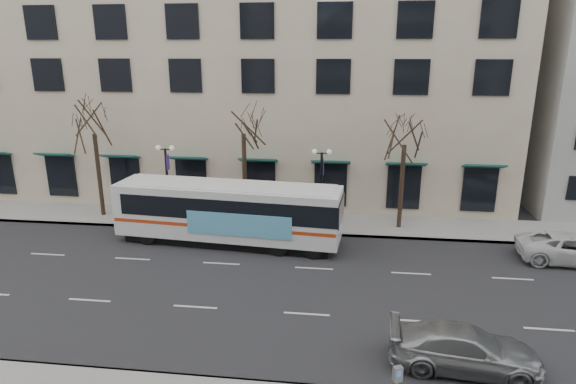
# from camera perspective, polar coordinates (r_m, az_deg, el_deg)

# --- Properties ---
(ground) EXTENTS (160.00, 160.00, 0.00)m
(ground) POSITION_cam_1_polar(r_m,az_deg,el_deg) (24.40, -9.29, -10.62)
(ground) COLOR black
(ground) RESTS_ON ground
(sidewalk_far) EXTENTS (80.00, 4.00, 0.15)m
(sidewalk_far) POSITION_cam_1_polar(r_m,az_deg,el_deg) (31.78, 3.93, -3.73)
(sidewalk_far) COLOR gray
(sidewalk_far) RESTS_ON ground
(building_hotel) EXTENTS (40.00, 20.00, 24.00)m
(building_hotel) POSITION_cam_1_polar(r_m,az_deg,el_deg) (42.66, -4.70, 17.71)
(building_hotel) COLOR #BFB292
(building_hotel) RESTS_ON ground
(tree_far_left) EXTENTS (3.60, 3.60, 8.34)m
(tree_far_left) POSITION_cam_1_polar(r_m,az_deg,el_deg) (34.13, -22.14, 7.98)
(tree_far_left) COLOR black
(tree_far_left) RESTS_ON ground
(tree_far_mid) EXTENTS (3.60, 3.60, 8.55)m
(tree_far_mid) POSITION_cam_1_polar(r_m,az_deg,el_deg) (30.58, -5.34, 8.64)
(tree_far_mid) COLOR black
(tree_far_mid) RESTS_ON ground
(tree_far_right) EXTENTS (3.60, 3.60, 8.06)m
(tree_far_right) POSITION_cam_1_polar(r_m,az_deg,el_deg) (30.18, 13.75, 7.22)
(tree_far_right) COLOR black
(tree_far_right) RESTS_ON ground
(lamp_post_left) EXTENTS (1.22, 0.45, 5.21)m
(lamp_post_left) POSITION_cam_1_polar(r_m,az_deg,el_deg) (32.20, -14.10, 1.42)
(lamp_post_left) COLOR black
(lamp_post_left) RESTS_ON ground
(lamp_post_right) EXTENTS (1.22, 0.45, 5.21)m
(lamp_post_right) POSITION_cam_1_polar(r_m,az_deg,el_deg) (30.14, 3.97, 0.87)
(lamp_post_right) COLOR black
(lamp_post_right) RESTS_ON ground
(city_bus) EXTENTS (13.46, 4.02, 3.60)m
(city_bus) POSITION_cam_1_polar(r_m,az_deg,el_deg) (28.38, -6.96, -2.28)
(city_bus) COLOR white
(city_bus) RESTS_ON ground
(silver_car) EXTENTS (5.46, 2.54, 1.54)m
(silver_car) POSITION_cam_1_polar(r_m,az_deg,el_deg) (19.15, 20.21, -17.03)
(silver_car) COLOR #9DA0A4
(silver_car) RESTS_ON ground
(white_pickup) EXTENTS (5.80, 2.99, 1.56)m
(white_pickup) POSITION_cam_1_polar(r_m,az_deg,el_deg) (30.22, 30.69, -5.78)
(white_pickup) COLOR silver
(white_pickup) RESTS_ON ground
(pay_station) EXTENTS (0.33, 0.27, 1.33)m
(pay_station) POSITION_cam_1_polar(r_m,az_deg,el_deg) (16.63, 12.84, -20.58)
(pay_station) COLOR gray
(pay_station) RESTS_ON sidewalk_near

